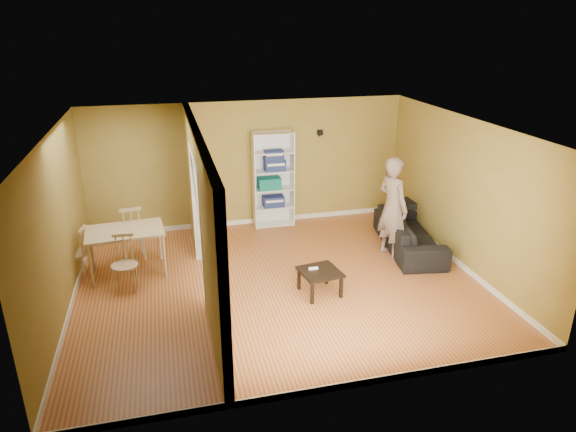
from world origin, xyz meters
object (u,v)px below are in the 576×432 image
at_px(coffee_table, 320,274).
at_px(dining_table, 125,234).
at_px(sofa, 410,228).
at_px(chair_near, 124,264).
at_px(chair_far, 132,232).
at_px(person, 393,199).
at_px(bookshelf, 273,179).
at_px(chair_left, 76,252).

xyz_separation_m(coffee_table, dining_table, (-2.99, 1.49, 0.37)).
height_order(sofa, chair_near, chair_near).
distance_m(dining_table, chair_far, 0.60).
height_order(person, coffee_table, person).
xyz_separation_m(sofa, chair_far, (-5.06, 0.81, 0.11)).
height_order(coffee_table, chair_near, chair_near).
distance_m(sofa, bookshelf, 2.96).
bearing_deg(person, bookshelf, 24.57).
distance_m(person, chair_left, 5.55).
relative_size(sofa, chair_far, 2.08).
bearing_deg(bookshelf, person, -48.96).
height_order(bookshelf, chair_near, bookshelf).
distance_m(sofa, person, 0.85).
xyz_separation_m(dining_table, chair_near, (-0.01, -0.63, -0.25)).
bearing_deg(person, dining_table, 68.33).
distance_m(sofa, chair_far, 5.13).
relative_size(sofa, bookshelf, 1.09).
bearing_deg(chair_far, sofa, 161.60).
bearing_deg(sofa, chair_near, 103.13).
bearing_deg(chair_far, bookshelf, -169.03).
relative_size(coffee_table, chair_left, 0.67).
bearing_deg(chair_far, dining_table, 73.53).
relative_size(person, coffee_table, 3.67).
relative_size(dining_table, chair_left, 1.42).
relative_size(person, dining_table, 1.74).
height_order(coffee_table, chair_far, chair_far).
bearing_deg(chair_far, person, 158.63).
relative_size(bookshelf, chair_far, 1.91).
distance_m(bookshelf, coffee_table, 3.16).
height_order(person, bookshelf, person).
bearing_deg(sofa, dining_table, 96.10).
relative_size(coffee_table, dining_table, 0.47).
bearing_deg(person, chair_far, 61.42).
distance_m(coffee_table, chair_far, 3.57).
xyz_separation_m(bookshelf, coffee_table, (0.09, -3.09, -0.66)).
bearing_deg(coffee_table, person, 32.31).
bearing_deg(dining_table, person, -5.20).
xyz_separation_m(dining_table, chair_far, (0.07, 0.56, -0.19)).
bearing_deg(coffee_table, dining_table, 153.51).
xyz_separation_m(chair_near, chair_far, (0.08, 1.19, 0.06)).
bearing_deg(bookshelf, sofa, -39.72).
bearing_deg(coffee_table, sofa, 29.87).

